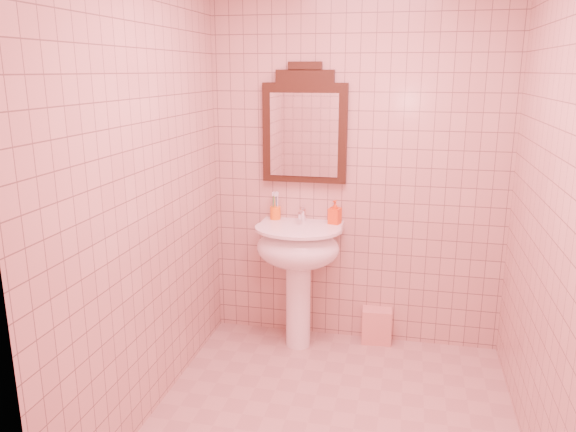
% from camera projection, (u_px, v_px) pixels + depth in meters
% --- Properties ---
extents(floor, '(2.20, 2.20, 0.00)m').
position_uv_depth(floor, '(330.00, 426.00, 3.05)').
color(floor, tan).
rests_on(floor, ground).
extents(back_wall, '(2.00, 0.02, 2.50)m').
position_uv_depth(back_wall, '(357.00, 166.00, 3.78)').
color(back_wall, tan).
rests_on(back_wall, floor).
extents(pedestal_sink, '(0.58, 0.58, 0.86)m').
position_uv_depth(pedestal_sink, '(298.00, 256.00, 3.78)').
color(pedestal_sink, white).
rests_on(pedestal_sink, floor).
extents(faucet, '(0.04, 0.16, 0.11)m').
position_uv_depth(faucet, '(302.00, 214.00, 3.85)').
color(faucet, white).
rests_on(faucet, pedestal_sink).
extents(mirror, '(0.57, 0.06, 0.80)m').
position_uv_depth(mirror, '(305.00, 128.00, 3.76)').
color(mirror, black).
rests_on(mirror, back_wall).
extents(toothbrush_cup, '(0.07, 0.07, 0.17)m').
position_uv_depth(toothbrush_cup, '(275.00, 213.00, 3.92)').
color(toothbrush_cup, orange).
rests_on(toothbrush_cup, pedestal_sink).
extents(soap_dispenser, '(0.09, 0.09, 0.16)m').
position_uv_depth(soap_dispenser, '(335.00, 212.00, 3.79)').
color(soap_dispenser, '#DF4312').
rests_on(soap_dispenser, pedestal_sink).
extents(towel, '(0.21, 0.15, 0.25)m').
position_uv_depth(towel, '(377.00, 326.00, 3.97)').
color(towel, pink).
rests_on(towel, floor).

